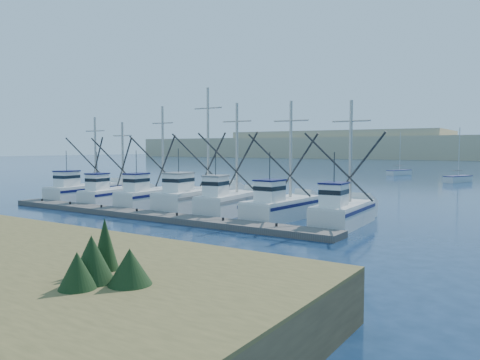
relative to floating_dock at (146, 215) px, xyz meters
name	(u,v)px	position (x,y,z in m)	size (l,w,h in m)	color
ground	(171,246)	(8.21, -6.52, -0.20)	(500.00, 500.00, 0.00)	#0D223C
floating_dock	(146,215)	(0.00, 0.00, 0.00)	(30.27, 2.02, 0.40)	#5A5450
trawler_fleet	(187,199)	(-0.16, 4.90, 0.75)	(29.97, 9.32, 10.27)	silver
sailboat_near	(458,179)	(13.60, 50.73, 0.30)	(3.45, 5.36, 8.10)	silver
sailboat_far	(399,173)	(1.60, 64.13, 0.30)	(3.28, 6.22, 8.10)	silver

